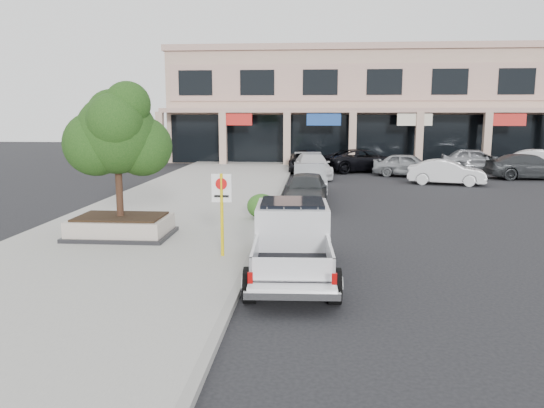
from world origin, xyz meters
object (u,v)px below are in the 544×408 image
(lot_car_b, at_px, (447,172))
(lot_car_d, at_px, (363,160))
(planter_tree, at_px, (122,134))
(curb_car_c, at_px, (312,166))
(no_parking_sign, at_px, (222,203))
(lot_car_c, at_px, (530,167))
(planter, at_px, (121,226))
(pickup_truck, at_px, (292,242))
(curb_car_a, at_px, (306,190))
(curb_car_d, at_px, (307,161))
(lot_car_a, at_px, (408,165))
(curb_car_b, at_px, (310,179))
(lot_car_e, at_px, (474,159))
(lot_car_f, at_px, (543,162))

(lot_car_b, bearing_deg, lot_car_d, 45.98)
(planter_tree, bearing_deg, curb_car_c, 71.49)
(no_parking_sign, distance_m, lot_car_c, 25.62)
(planter, distance_m, pickup_truck, 6.59)
(no_parking_sign, xyz_separation_m, curb_car_a, (2.16, 8.93, -0.87))
(curb_car_d, relative_size, lot_car_b, 1.25)
(planter_tree, bearing_deg, planter, -131.03)
(curb_car_a, xyz_separation_m, lot_car_a, (6.39, 11.82, 0.00))
(planter, xyz_separation_m, lot_car_a, (12.22, 18.69, 0.28))
(pickup_truck, distance_m, curb_car_d, 24.48)
(curb_car_b, xyz_separation_m, lot_car_e, (11.75, 12.31, 0.05))
(curb_car_b, xyz_separation_m, curb_car_c, (0.09, 6.86, 0.01))
(no_parking_sign, xyz_separation_m, lot_car_f, (17.82, 22.70, -0.81))
(lot_car_e, bearing_deg, lot_car_c, -152.02)
(planter_tree, bearing_deg, lot_car_f, 43.84)
(no_parking_sign, height_order, curb_car_a, no_parking_sign)
(planter, bearing_deg, planter_tree, 48.97)
(planter, xyz_separation_m, curb_car_a, (5.82, 6.88, 0.28))
(lot_car_e, bearing_deg, pickup_truck, 163.27)
(curb_car_c, relative_size, lot_car_e, 1.12)
(lot_car_c, bearing_deg, curb_car_c, 89.27)
(no_parking_sign, bearing_deg, lot_car_b, 59.23)
(planter_tree, bearing_deg, curb_car_a, 49.76)
(lot_car_b, distance_m, lot_car_d, 7.76)
(curb_car_a, relative_size, curb_car_c, 0.85)
(planter_tree, xyz_separation_m, lot_car_c, (19.44, 17.85, -2.64))
(curb_car_b, height_order, lot_car_d, lot_car_d)
(pickup_truck, distance_m, lot_car_f, 28.75)
(pickup_truck, bearing_deg, lot_car_b, 63.61)
(planter, height_order, lot_car_d, lot_car_d)
(pickup_truck, height_order, lot_car_e, pickup_truck)
(lot_car_a, height_order, lot_car_b, lot_car_a)
(planter_tree, bearing_deg, lot_car_e, 52.65)
(planter, distance_m, no_parking_sign, 4.35)
(lot_car_c, xyz_separation_m, lot_car_d, (-9.99, 3.46, 0.02))
(curb_car_a, bearing_deg, lot_car_c, 41.10)
(no_parking_sign, relative_size, lot_car_f, 0.46)
(curb_car_d, xyz_separation_m, lot_car_a, (6.59, -2.42, 0.01))
(pickup_truck, xyz_separation_m, lot_car_a, (6.56, 22.06, -0.13))
(lot_car_b, bearing_deg, planter_tree, 150.69)
(curb_car_b, bearing_deg, lot_car_c, 24.92)
(planter_tree, bearing_deg, lot_car_d, 66.09)
(pickup_truck, bearing_deg, no_parking_sign, 144.18)
(curb_car_c, relative_size, lot_car_b, 1.21)
(curb_car_a, height_order, curb_car_d, curb_car_a)
(pickup_truck, distance_m, lot_car_a, 23.01)
(lot_car_c, bearing_deg, pickup_truck, 144.86)
(no_parking_sign, distance_m, lot_car_d, 24.27)
(lot_car_c, bearing_deg, curb_car_b, 115.67)
(planter_tree, distance_m, lot_car_c, 26.52)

